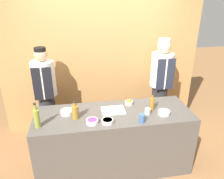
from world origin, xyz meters
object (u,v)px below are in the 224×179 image
object	(u,v)px
cutting_board	(113,110)
bottle_oil	(37,118)
sauce_bowl_brown	(108,121)
bottle_vinegar	(75,112)
chef_right	(160,84)
sauce_bowl_red	(164,112)
chef_left	(46,94)
bottle_amber	(152,104)
cup_blue	(142,118)
cup_steel	(148,111)
sauce_bowl_orange	(67,112)
sauce_bowl_purple	(92,121)
sauce_bowl_yellow	(129,103)

from	to	relation	value
cutting_board	bottle_oil	distance (m)	0.99
sauce_bowl_brown	bottle_vinegar	xyz separation A→B (m)	(-0.39, 0.17, 0.07)
bottle_vinegar	chef_right	xyz separation A→B (m)	(1.48, 0.86, -0.06)
sauce_bowl_red	bottle_oil	size ratio (longest dim) A/B	0.50
sauce_bowl_brown	chef_left	xyz separation A→B (m)	(-0.85, 1.04, -0.04)
sauce_bowl_brown	cutting_board	size ratio (longest dim) A/B	0.48
bottle_amber	bottle_oil	bearing A→B (deg)	-173.26
sauce_bowl_red	cup_blue	size ratio (longest dim) A/B	1.54
cup_blue	bottle_vinegar	bearing A→B (deg)	164.74
sauce_bowl_red	cup_steel	xyz separation A→B (m)	(-0.21, 0.04, 0.01)
cutting_board	cup_blue	distance (m)	0.45
bottle_amber	cup_blue	distance (m)	0.35
sauce_bowl_orange	cutting_board	size ratio (longest dim) A/B	0.54
chef_left	cup_steel	bearing A→B (deg)	-32.90
sauce_bowl_purple	bottle_amber	distance (m)	0.86
sauce_bowl_purple	bottle_vinegar	xyz separation A→B (m)	(-0.20, 0.15, 0.07)
sauce_bowl_yellow	bottle_amber	distance (m)	0.35
bottle_oil	cup_blue	xyz separation A→B (m)	(1.26, -0.10, -0.07)
sauce_bowl_brown	sauce_bowl_red	bearing A→B (deg)	6.20
sauce_bowl_brown	bottle_amber	world-z (taller)	bottle_amber
cutting_board	chef_right	world-z (taller)	chef_right
bottle_oil	sauce_bowl_purple	bearing A→B (deg)	-2.43
sauce_bowl_brown	chef_left	bearing A→B (deg)	129.35
sauce_bowl_red	cup_steel	world-z (taller)	cup_steel
sauce_bowl_brown	chef_right	bearing A→B (deg)	43.59
sauce_bowl_yellow	sauce_bowl_purple	distance (m)	0.70
sauce_bowl_purple	sauce_bowl_red	bearing A→B (deg)	3.66
sauce_bowl_orange	bottle_vinegar	size ratio (longest dim) A/B	0.68
sauce_bowl_brown	cup_blue	world-z (taller)	cup_blue
sauce_bowl_purple	cup_steel	size ratio (longest dim) A/B	1.89
sauce_bowl_red	bottle_amber	world-z (taller)	bottle_amber
cutting_board	bottle_amber	bearing A→B (deg)	-6.04
sauce_bowl_brown	cup_blue	size ratio (longest dim) A/B	1.44
sauce_bowl_red	cutting_board	world-z (taller)	sauce_bowl_red
bottle_oil	bottle_vinegar	xyz separation A→B (m)	(0.45, 0.12, -0.03)
sauce_bowl_orange	bottle_oil	distance (m)	0.43
sauce_bowl_red	bottle_oil	world-z (taller)	bottle_oil
sauce_bowl_yellow	cup_steel	xyz separation A→B (m)	(0.18, -0.31, 0.01)
bottle_vinegar	cup_steel	size ratio (longest dim) A/B	3.09
sauce_bowl_purple	cup_blue	size ratio (longest dim) A/B	1.45
sauce_bowl_yellow	cup_blue	size ratio (longest dim) A/B	1.09
bottle_oil	bottle_vinegar	bearing A→B (deg)	15.54
sauce_bowl_brown	bottle_amber	distance (m)	0.69
sauce_bowl_red	sauce_bowl_orange	distance (m)	1.28
bottle_oil	sauce_bowl_yellow	bearing A→B (deg)	17.61
cup_blue	chef_right	distance (m)	1.27
chef_left	chef_right	world-z (taller)	chef_right
bottle_oil	chef_right	bearing A→B (deg)	27.15
sauce_bowl_brown	sauce_bowl_yellow	world-z (taller)	sauce_bowl_yellow
bottle_oil	cup_steel	bearing A→B (deg)	3.19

